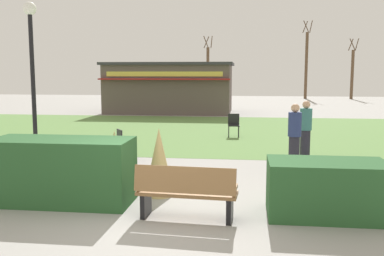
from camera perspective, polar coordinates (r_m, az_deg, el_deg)
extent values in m
plane|color=#999691|center=(7.38, -5.50, -12.32)|extent=(80.00, 80.00, 0.00)
cube|color=#5B8442|center=(18.45, 2.20, -0.40)|extent=(36.00, 12.00, 0.01)
cube|color=olive|center=(7.41, -0.65, -8.56)|extent=(1.73, 0.60, 0.06)
cube|color=olive|center=(7.13, -1.01, -6.86)|extent=(1.70, 0.24, 0.44)
cube|color=black|center=(7.64, -6.10, -9.85)|extent=(0.11, 0.44, 0.45)
cube|color=black|center=(7.37, 5.02, -10.50)|extent=(0.11, 0.44, 0.45)
cube|color=olive|center=(7.57, -6.72, -7.31)|extent=(0.09, 0.44, 0.06)
cube|color=olive|center=(7.26, 5.68, -7.94)|extent=(0.09, 0.44, 0.06)
cube|color=#28562B|center=(8.62, -16.83, -5.44)|extent=(2.68, 1.10, 1.24)
cube|color=#28562B|center=(7.86, 17.36, -7.69)|extent=(2.01, 1.10, 0.97)
cone|color=tan|center=(9.25, -10.14, -4.27)|extent=(0.68, 0.68, 1.27)
cone|color=tan|center=(8.76, -4.36, -4.47)|extent=(0.61, 0.61, 1.38)
cylinder|color=black|center=(13.14, -19.84, -3.55)|extent=(0.22, 0.22, 0.20)
cylinder|color=black|center=(12.93, -20.21, 4.90)|extent=(0.12, 0.12, 4.06)
sphere|color=white|center=(13.04, -20.65, 14.56)|extent=(0.36, 0.36, 0.36)
cylinder|color=#2D4233|center=(8.30, 21.84, -7.41)|extent=(0.52, 0.52, 0.88)
cube|color=#594C47|center=(27.29, -2.87, 5.18)|extent=(7.57, 4.35, 2.93)
cube|color=#333338|center=(27.28, -2.89, 8.42)|extent=(7.87, 4.65, 0.16)
cube|color=maroon|center=(24.96, -3.81, 6.45)|extent=(7.67, 0.36, 0.08)
cube|color=#D8CC4C|center=(25.11, -3.75, 7.13)|extent=(6.81, 0.04, 0.28)
cube|color=black|center=(16.79, 5.53, 0.34)|extent=(0.46, 0.46, 0.04)
cube|color=black|center=(16.96, 5.52, 1.16)|extent=(0.44, 0.07, 0.44)
cylinder|color=black|center=(16.62, 4.88, -0.50)|extent=(0.03, 0.03, 0.45)
cylinder|color=black|center=(16.63, 6.19, -0.51)|extent=(0.03, 0.03, 0.45)
cylinder|color=black|center=(17.00, 4.86, -0.33)|extent=(0.03, 0.03, 0.45)
cylinder|color=black|center=(17.01, 6.14, -0.34)|extent=(0.03, 0.03, 0.45)
cube|color=black|center=(12.41, -8.63, -2.16)|extent=(0.61, 0.61, 0.04)
cube|color=black|center=(12.32, -9.54, -1.22)|extent=(0.27, 0.39, 0.44)
cylinder|color=black|center=(12.33, -7.51, -3.27)|extent=(0.03, 0.03, 0.45)
cylinder|color=black|center=(12.69, -8.04, -2.98)|extent=(0.03, 0.03, 0.45)
cylinder|color=black|center=(12.22, -9.20, -3.40)|extent=(0.03, 0.03, 0.45)
cylinder|color=black|center=(12.58, -9.69, -3.10)|extent=(0.03, 0.03, 0.45)
cylinder|color=#23232D|center=(12.80, 14.70, -2.15)|extent=(0.28, 0.28, 0.85)
cylinder|color=#336B66|center=(12.70, 14.80, 1.12)|extent=(0.34, 0.34, 0.62)
sphere|color=tan|center=(12.67, 14.87, 3.01)|extent=(0.22, 0.22, 0.22)
cylinder|color=#23232D|center=(11.50, 13.31, -3.16)|extent=(0.28, 0.28, 0.85)
cylinder|color=navy|center=(11.39, 13.42, 0.48)|extent=(0.34, 0.34, 0.62)
sphere|color=tan|center=(11.35, 13.48, 2.58)|extent=(0.22, 0.22, 0.22)
cube|color=#2D6638|center=(35.77, -3.55, 4.20)|extent=(4.36, 2.20, 0.60)
cube|color=black|center=(35.79, -3.79, 4.89)|extent=(2.45, 1.80, 0.44)
cylinder|color=black|center=(36.34, -1.17, 3.90)|extent=(0.66, 0.28, 0.64)
cylinder|color=black|center=(34.56, -1.90, 3.72)|extent=(0.66, 0.28, 0.64)
cylinder|color=black|center=(37.04, -5.09, 3.94)|extent=(0.66, 0.28, 0.64)
cylinder|color=black|center=(35.30, -6.00, 3.76)|extent=(0.66, 0.28, 0.64)
cylinder|color=brown|center=(43.08, 14.84, 7.96)|extent=(0.28, 0.28, 6.31)
cylinder|color=brown|center=(43.44, 15.43, 12.77)|extent=(0.25, 0.58, 1.12)
cylinder|color=brown|center=(43.56, 14.71, 12.77)|extent=(0.54, 0.36, 1.12)
cylinder|color=brown|center=(42.97, 14.83, 12.85)|extent=(0.54, 0.35, 1.12)
cylinder|color=brown|center=(41.98, 2.10, 7.26)|extent=(0.28, 0.28, 4.89)
cylinder|color=brown|center=(42.15, 2.60, 11.26)|extent=(0.25, 0.58, 1.12)
cylinder|color=brown|center=(42.39, 1.92, 11.25)|extent=(0.54, 0.36, 1.12)
cylinder|color=brown|center=(41.79, 1.85, 11.30)|extent=(0.54, 0.35, 1.12)
cylinder|color=brown|center=(43.59, 20.38, 6.62)|extent=(0.28, 0.28, 4.60)
cylinder|color=brown|center=(43.85, 20.95, 10.26)|extent=(0.25, 0.58, 1.12)
cylinder|color=brown|center=(43.92, 20.23, 10.28)|extent=(0.54, 0.36, 1.12)
cylinder|color=brown|center=(43.33, 20.42, 10.32)|extent=(0.54, 0.35, 1.12)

